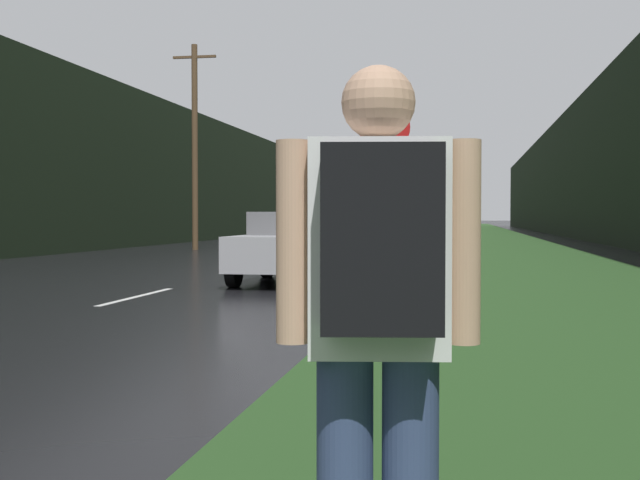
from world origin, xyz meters
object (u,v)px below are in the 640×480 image
car_passing_near (294,246)px  delivery_truck (389,210)px  stop_sign (384,193)px  hitchhiker_with_backpack (378,318)px

car_passing_near → delivery_truck: 64.12m
delivery_truck → stop_sign: bearing=-84.8°
delivery_truck → hitchhiker_with_backpack: bearing=-84.8°
hitchhiker_with_backpack → car_passing_near: size_ratio=0.43×
stop_sign → car_passing_near: size_ratio=0.65×
car_passing_near → delivery_truck: bearing=-86.5°
stop_sign → delivery_truck: 70.71m
hitchhiker_with_backpack → car_passing_near: (-3.17, 13.59, -0.29)m
stop_sign → hitchhiker_with_backpack: (0.69, -7.16, -0.59)m
stop_sign → hitchhiker_with_backpack: bearing=-84.5°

